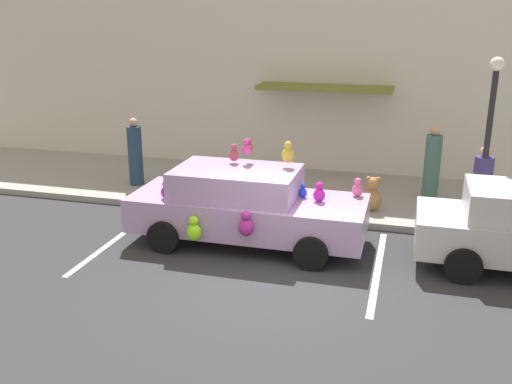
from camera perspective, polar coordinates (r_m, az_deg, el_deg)
ground_plane at (r=9.99m, az=2.03°, el=-9.10°), size 60.00×60.00×0.00m
sidewalk at (r=14.52m, az=6.69°, el=-0.18°), size 24.00×4.00×0.15m
storefront_building at (r=16.01m, az=8.34°, el=12.82°), size 24.00×1.25×6.40m
parking_stripe_front at (r=10.68m, az=12.10°, el=-7.64°), size 0.12×3.60×0.01m
parking_stripe_rear at (r=12.11m, az=-13.98°, el=-4.67°), size 0.12×3.60×0.01m
plush_covered_car at (r=11.35m, az=-1.12°, el=-1.34°), size 4.68×2.11×2.08m
teddy_bear_on_sidewalk at (r=13.15m, az=11.59°, el=-0.29°), size 0.42×0.35×0.81m
street_lamp_post at (r=12.46m, az=22.38°, el=6.31°), size 0.28×0.28×3.51m
pedestrian_near_shopfront at (r=14.37m, az=17.25°, el=2.66°), size 0.38×0.38×1.78m
pedestrian_walking_past at (r=15.11m, az=-12.02°, el=3.73°), size 0.37×0.37×1.75m
pedestrian_by_lamp at (r=12.89m, az=21.64°, el=0.30°), size 0.40×0.40×1.70m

